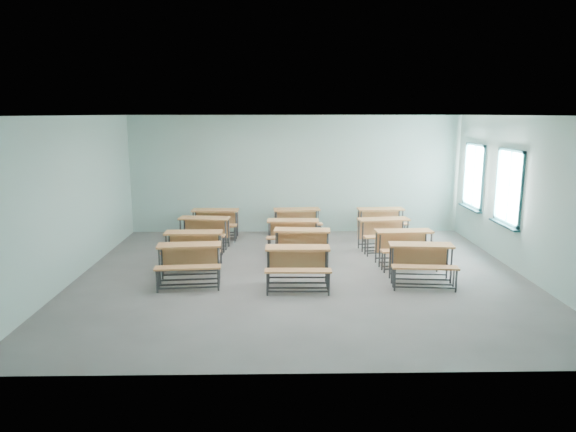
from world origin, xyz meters
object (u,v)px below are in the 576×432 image
Objects in this scene: desk_unit_r0c1 at (298,261)px; desk_unit_r1c1 at (302,242)px; desk_unit_r3c0 at (215,219)px; desk_unit_r2c0 at (203,228)px; desk_unit_r3c1 at (297,219)px; desk_unit_r3c2 at (381,218)px; desk_unit_r2c1 at (293,231)px; desk_unit_r0c0 at (189,258)px; desk_unit_r0c2 at (422,258)px; desk_unit_r1c0 at (193,244)px; desk_unit_r2c2 at (385,230)px; desk_unit_r1c2 at (405,243)px.

desk_unit_r0c1 is 1.50m from desk_unit_r1c1.
desk_unit_r0c1 is 4.40m from desk_unit_r3c0.
desk_unit_r2c0 and desk_unit_r3c1 have the same top height.
desk_unit_r0c1 and desk_unit_r3c2 have the same top height.
desk_unit_r2c1 is at bearing -100.74° from desk_unit_r3c1.
desk_unit_r0c0 and desk_unit_r0c1 have the same top height.
desk_unit_r2c1 is (-2.41, 2.34, 0.00)m from desk_unit_r0c2.
desk_unit_r2c2 is at bearing 15.90° from desk_unit_r1c0.
desk_unit_r1c0 is 2.33m from desk_unit_r1c1.
desk_unit_r1c2 is at bearing -89.56° from desk_unit_r2c2.
desk_unit_r3c0 is at bearing 177.89° from desk_unit_r3c2.
desk_unit_r2c1 is 2.21m from desk_unit_r2c2.
desk_unit_r1c2 is at bearing -11.05° from desk_unit_r2c0.
desk_unit_r3c0 is 0.96× the size of desk_unit_r3c1.
desk_unit_r0c0 is 1.00× the size of desk_unit_r0c2.
desk_unit_r2c2 is at bearing 4.32° from desk_unit_r2c0.
desk_unit_r1c1 and desk_unit_r1c2 have the same top height.
desk_unit_r1c2 and desk_unit_r2c2 have the same top height.
desk_unit_r1c1 is 3.25m from desk_unit_r3c0.
desk_unit_r2c2 is (2.19, 2.62, 0.00)m from desk_unit_r0c1.
desk_unit_r0c2 is 5.79m from desk_unit_r3c0.
desk_unit_r0c0 is 4.88m from desk_unit_r2c2.
desk_unit_r1c1 is 0.98× the size of desk_unit_r2c2.
desk_unit_r0c0 is 5.81m from desk_unit_r3c2.
desk_unit_r0c2 is (4.47, -0.08, 0.00)m from desk_unit_r0c0.
desk_unit_r1c1 is 2.33m from desk_unit_r2c2.
desk_unit_r1c2 is at bearing -93.39° from desk_unit_r3c2.
desk_unit_r3c2 is at bearing 33.42° from desk_unit_r2c1.
desk_unit_r1c0 is 0.96× the size of desk_unit_r3c1.
desk_unit_r0c2 and desk_unit_r1c1 have the same top height.
desk_unit_r3c2 is (0.19, 1.35, 0.00)m from desk_unit_r2c2.
desk_unit_r0c2 is at bearing -14.93° from desk_unit_r1c0.
desk_unit_r0c1 is at bearing -31.94° from desk_unit_r1c0.
desk_unit_r0c2 is 2.47m from desk_unit_r2c2.
desk_unit_r1c1 is 1.00× the size of desk_unit_r3c1.
desk_unit_r2c1 is at bearing 91.34° from desk_unit_r0c1.
desk_unit_r0c1 and desk_unit_r3c1 have the same top height.
desk_unit_r1c2 and desk_unit_r3c0 have the same top height.
desk_unit_r1c1 is 2.48m from desk_unit_r3c1.
desk_unit_r3c1 is (-2.22, 2.63, 0.00)m from desk_unit_r1c2.
desk_unit_r1c0 is (-2.17, 1.31, 0.00)m from desk_unit_r0c1.
desk_unit_r1c2 is at bearing 1.32° from desk_unit_r1c1.
desk_unit_r1c1 is 0.98× the size of desk_unit_r2c0.
desk_unit_r2c1 and desk_unit_r2c2 have the same top height.
desk_unit_r0c1 is at bearing -123.90° from desk_unit_r3c2.
desk_unit_r1c1 is (-2.24, 1.33, 0.00)m from desk_unit_r0c2.
desk_unit_r2c2 is 1.04× the size of desk_unit_r3c2.
desk_unit_r2c0 is at bearing -168.96° from desk_unit_r3c2.
desk_unit_r1c1 is 1.04× the size of desk_unit_r3c0.
desk_unit_r1c2 and desk_unit_r2c1 have the same top height.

